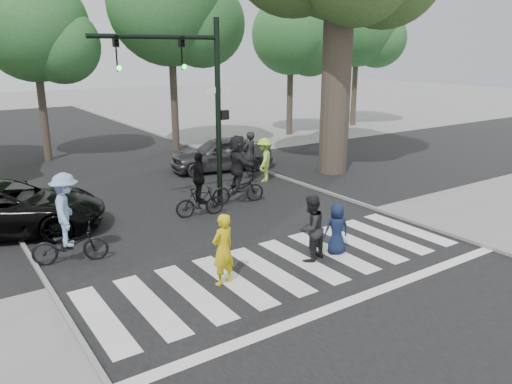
% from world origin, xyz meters
% --- Properties ---
extents(ground, '(120.00, 120.00, 0.00)m').
position_xyz_m(ground, '(0.00, 0.00, 0.00)').
color(ground, gray).
rests_on(ground, ground).
extents(road_stem, '(10.00, 70.00, 0.01)m').
position_xyz_m(road_stem, '(0.00, 5.00, 0.01)').
color(road_stem, black).
rests_on(road_stem, ground).
extents(road_cross, '(70.00, 10.00, 0.01)m').
position_xyz_m(road_cross, '(0.00, 8.00, 0.01)').
color(road_cross, black).
rests_on(road_cross, ground).
extents(curb_left, '(0.10, 70.00, 0.10)m').
position_xyz_m(curb_left, '(-5.05, 5.00, 0.05)').
color(curb_left, gray).
rests_on(curb_left, ground).
extents(curb_right, '(0.10, 70.00, 0.10)m').
position_xyz_m(curb_right, '(5.05, 5.00, 0.05)').
color(curb_right, gray).
rests_on(curb_right, ground).
extents(crosswalk, '(10.00, 3.85, 0.01)m').
position_xyz_m(crosswalk, '(0.00, 0.66, 0.01)').
color(crosswalk, silver).
rests_on(crosswalk, ground).
extents(traffic_signal, '(4.45, 0.29, 6.00)m').
position_xyz_m(traffic_signal, '(0.35, 6.20, 3.90)').
color(traffic_signal, black).
rests_on(traffic_signal, ground).
extents(bg_tree_2, '(5.04, 4.80, 8.40)m').
position_xyz_m(bg_tree_2, '(-1.76, 16.62, 5.78)').
color(bg_tree_2, brown).
rests_on(bg_tree_2, ground).
extents(bg_tree_3, '(6.30, 6.00, 10.20)m').
position_xyz_m(bg_tree_3, '(4.31, 15.27, 6.94)').
color(bg_tree_3, brown).
rests_on(bg_tree_3, ground).
extents(bg_tree_4, '(4.83, 4.60, 8.15)m').
position_xyz_m(bg_tree_4, '(12.23, 16.12, 5.64)').
color(bg_tree_4, brown).
rests_on(bg_tree_4, ground).
extents(bg_tree_5, '(5.67, 5.40, 9.30)m').
position_xyz_m(bg_tree_5, '(18.27, 16.69, 6.36)').
color(bg_tree_5, brown).
rests_on(bg_tree_5, ground).
extents(pedestrian_woman, '(0.68, 0.53, 1.65)m').
position_xyz_m(pedestrian_woman, '(-1.74, 1.00, 0.82)').
color(pedestrian_woman, gold).
rests_on(pedestrian_woman, ground).
extents(pedestrian_child, '(0.75, 0.61, 1.32)m').
position_xyz_m(pedestrian_child, '(1.53, 0.87, 0.66)').
color(pedestrian_child, '#131F3D').
rests_on(pedestrian_child, ground).
extents(pedestrian_adult, '(0.94, 0.81, 1.67)m').
position_xyz_m(pedestrian_adult, '(0.71, 0.92, 0.83)').
color(pedestrian_adult, black).
rests_on(pedestrian_adult, ground).
extents(cyclist_left, '(1.89, 1.31, 2.26)m').
position_xyz_m(cyclist_left, '(-4.25, 4.10, 0.98)').
color(cyclist_left, black).
rests_on(cyclist_left, ground).
extents(cyclist_mid, '(1.61, 1.00, 2.03)m').
position_xyz_m(cyclist_mid, '(0.05, 5.46, 0.83)').
color(cyclist_mid, black).
rests_on(cyclist_mid, ground).
extents(cyclist_right, '(1.93, 1.79, 2.34)m').
position_xyz_m(cyclist_right, '(1.77, 5.96, 1.04)').
color(cyclist_right, black).
rests_on(cyclist_right, ground).
extents(car_suv, '(5.96, 4.36, 1.51)m').
position_xyz_m(car_suv, '(-5.23, 7.18, 0.75)').
color(car_suv, black).
rests_on(car_suv, ground).
extents(car_grey, '(4.60, 2.56, 1.48)m').
position_xyz_m(car_grey, '(3.72, 10.43, 0.74)').
color(car_grey, '#3B3A3F').
rests_on(car_grey, ground).
extents(bystander_hivis, '(1.25, 1.24, 1.73)m').
position_xyz_m(bystander_hivis, '(4.21, 7.88, 0.87)').
color(bystander_hivis, '#A4F042').
rests_on(bystander_hivis, ground).
extents(bystander_dark, '(0.78, 0.61, 1.89)m').
position_xyz_m(bystander_dark, '(4.05, 8.70, 0.94)').
color(bystander_dark, black).
rests_on(bystander_dark, ground).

